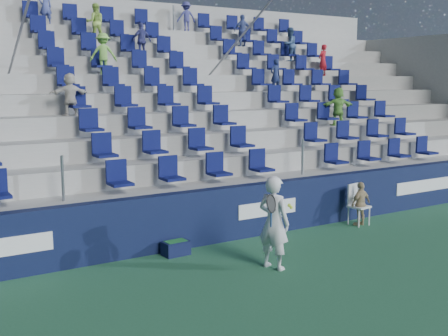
% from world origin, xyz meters
% --- Properties ---
extents(ground, '(70.00, 70.00, 0.00)m').
position_xyz_m(ground, '(0.00, 0.00, 0.00)').
color(ground, '#2A6340').
rests_on(ground, ground).
extents(sponsor_wall, '(24.00, 0.32, 1.20)m').
position_xyz_m(sponsor_wall, '(0.00, 3.15, 0.60)').
color(sponsor_wall, '#0F173A').
rests_on(sponsor_wall, ground).
extents(grandstand, '(24.00, 8.17, 6.63)m').
position_xyz_m(grandstand, '(-0.00, 8.24, 2.14)').
color(grandstand, '#A8A8A3').
rests_on(grandstand, ground).
extents(tennis_player, '(0.71, 0.76, 1.79)m').
position_xyz_m(tennis_player, '(0.22, 1.05, 0.90)').
color(tennis_player, silver).
rests_on(tennis_player, ground).
extents(line_judge_chair, '(0.51, 0.52, 1.01)m').
position_xyz_m(line_judge_chair, '(3.96, 2.65, 0.57)').
color(line_judge_chair, white).
rests_on(line_judge_chair, ground).
extents(line_judge, '(0.66, 0.33, 1.09)m').
position_xyz_m(line_judge, '(3.96, 2.50, 0.54)').
color(line_judge, tan).
rests_on(line_judge, ground).
extents(ball_bin, '(0.55, 0.37, 0.30)m').
position_xyz_m(ball_bin, '(-0.99, 2.75, 0.16)').
color(ball_bin, '#0F1437').
rests_on(ball_bin, ground).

